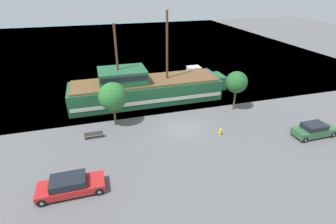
{
  "coord_description": "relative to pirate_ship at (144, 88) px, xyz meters",
  "views": [
    {
      "loc": [
        -8.56,
        -23.26,
        14.44
      ],
      "look_at": [
        -1.13,
        2.0,
        1.2
      ],
      "focal_mm": 28.0,
      "sensor_mm": 36.0,
      "label": 1
    }
  ],
  "objects": [
    {
      "name": "tree_row_east",
      "position": [
        -4.49,
        -5.62,
        1.7
      ],
      "size": [
        3.05,
        3.05,
        4.96
      ],
      "color": "brown",
      "rests_on": "ground_plane"
    },
    {
      "name": "parked_car_curb_front",
      "position": [
        -8.86,
        -15.26,
        -1.03
      ],
      "size": [
        4.91,
        2.0,
        1.38
      ],
      "color": "#B21E1E",
      "rests_on": "ground_plane"
    },
    {
      "name": "fire_hydrant",
      "position": [
        5.73,
        -10.93,
        -1.31
      ],
      "size": [
        0.42,
        0.25,
        0.76
      ],
      "color": "yellow",
      "rests_on": "ground_plane"
    },
    {
      "name": "bench_promenade_east",
      "position": [
        -6.91,
        -7.87,
        -1.28
      ],
      "size": [
        1.81,
        0.45,
        0.85
      ],
      "color": "#4C4742",
      "rests_on": "ground_plane"
    },
    {
      "name": "pirate_ship",
      "position": [
        0.0,
        0.0,
        0.0
      ],
      "size": [
        20.88,
        5.46,
        11.37
      ],
      "color": "#1E5633",
      "rests_on": "water_surface"
    },
    {
      "name": "tree_row_mideast",
      "position": [
        10.14,
        -5.79,
        1.84
      ],
      "size": [
        2.61,
        2.61,
        4.89
      ],
      "color": "brown",
      "rests_on": "ground_plane"
    },
    {
      "name": "moored_boat_dockside",
      "position": [
        10.18,
        7.16,
        -1.06
      ],
      "size": [
        5.11,
        2.3,
        1.75
      ],
      "color": "navy",
      "rests_on": "water_surface"
    },
    {
      "name": "water_surface",
      "position": [
        2.49,
        35.45,
        -1.72
      ],
      "size": [
        80.0,
        80.0,
        0.0
      ],
      "primitive_type": "plane",
      "color": "teal",
      "rests_on": "ground"
    },
    {
      "name": "parked_car_curb_mid",
      "position": [
        14.88,
        -13.8,
        -1.01
      ],
      "size": [
        4.37,
        1.82,
        1.43
      ],
      "color": "#2D5B38",
      "rests_on": "ground_plane"
    },
    {
      "name": "ground_plane",
      "position": [
        2.49,
        -8.55,
        -1.72
      ],
      "size": [
        160.0,
        160.0,
        0.0
      ],
      "primitive_type": "plane",
      "color": "#5B5B5E"
    }
  ]
}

